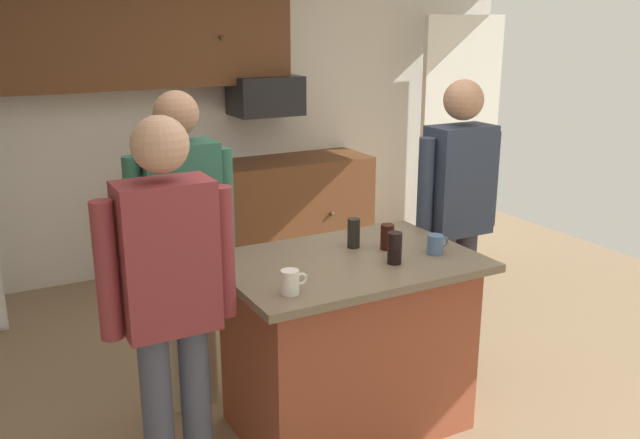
% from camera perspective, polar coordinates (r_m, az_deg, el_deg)
% --- Properties ---
extents(floor, '(7.04, 7.04, 0.00)m').
position_cam_1_polar(floor, '(3.91, 3.13, -15.72)').
color(floor, '#937A5B').
rests_on(floor, ground).
extents(back_wall, '(6.40, 0.10, 2.60)m').
position_cam_1_polar(back_wall, '(5.93, -11.05, 8.54)').
color(back_wall, silver).
rests_on(back_wall, ground).
extents(french_door_window_panel, '(0.90, 0.06, 2.00)m').
position_cam_1_polar(french_door_window_panel, '(6.86, 11.50, 7.85)').
color(french_door_window_panel, white).
rests_on(french_door_window_panel, ground).
extents(cabinet_run_upper, '(2.40, 0.38, 0.75)m').
position_cam_1_polar(cabinet_run_upper, '(5.58, -14.79, 14.30)').
color(cabinet_run_upper, brown).
extents(cabinet_run_lower, '(1.80, 0.63, 0.90)m').
position_cam_1_polar(cabinet_run_lower, '(6.01, -4.23, 0.63)').
color(cabinet_run_lower, brown).
rests_on(cabinet_run_lower, ground).
extents(microwave_over_range, '(0.56, 0.40, 0.32)m').
position_cam_1_polar(microwave_over_range, '(5.84, -4.52, 10.16)').
color(microwave_over_range, black).
extents(kitchen_island, '(1.26, 0.86, 0.92)m').
position_cam_1_polar(kitchen_island, '(3.60, 2.30, -10.11)').
color(kitchen_island, '#9E4C33').
rests_on(kitchen_island, ground).
extents(person_guest_by_door, '(0.57, 0.23, 1.73)m').
position_cam_1_polar(person_guest_by_door, '(3.65, -11.25, -1.00)').
color(person_guest_by_door, tan).
rests_on(person_guest_by_door, ground).
extents(person_host_foreground, '(0.57, 0.23, 1.74)m').
position_cam_1_polar(person_host_foreground, '(4.13, 11.28, 1.13)').
color(person_host_foreground, '#383842').
rests_on(person_host_foreground, ground).
extents(person_elder_center, '(0.57, 0.23, 1.72)m').
position_cam_1_polar(person_elder_center, '(2.89, -12.31, -5.90)').
color(person_elder_center, '#4C5166').
rests_on(person_elder_center, ground).
extents(glass_short_whisky, '(0.07, 0.07, 0.16)m').
position_cam_1_polar(glass_short_whisky, '(3.57, 2.80, -1.12)').
color(glass_short_whisky, black).
rests_on(glass_short_whisky, kitchen_island).
extents(tumbler_amber, '(0.07, 0.07, 0.16)m').
position_cam_1_polar(tumbler_amber, '(3.35, 6.18, -2.36)').
color(tumbler_amber, black).
rests_on(tumbler_amber, kitchen_island).
extents(glass_pilsner, '(0.07, 0.07, 0.13)m').
position_cam_1_polar(glass_pilsner, '(3.56, 5.57, -1.44)').
color(glass_pilsner, black).
rests_on(glass_pilsner, kitchen_island).
extents(mug_ceramic_white, '(0.12, 0.08, 0.10)m').
position_cam_1_polar(mug_ceramic_white, '(3.53, 9.51, -2.03)').
color(mug_ceramic_white, '#4C6B99').
rests_on(mug_ceramic_white, kitchen_island).
extents(mug_blue_stoneware, '(0.12, 0.08, 0.11)m').
position_cam_1_polar(mug_blue_stoneware, '(2.99, -2.45, -5.17)').
color(mug_blue_stoneware, white).
rests_on(mug_blue_stoneware, kitchen_island).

